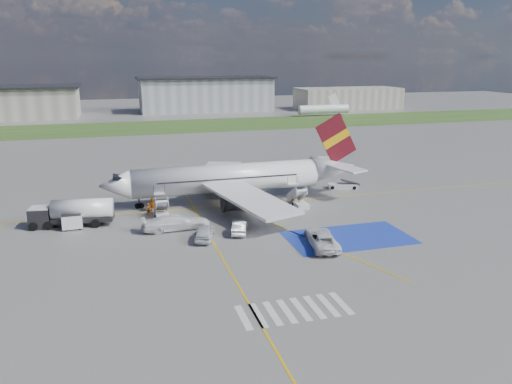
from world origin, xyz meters
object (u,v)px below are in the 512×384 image
fuel_tanker (73,215)px  car_silver_b (240,227)px  belt_loader (343,186)px  van_white_a (322,236)px  airliner (237,177)px  car_silver_a (205,232)px  van_white_b (176,220)px  gpu_cart (72,222)px

fuel_tanker → car_silver_b: (18.68, -8.07, -0.63)m
belt_loader → van_white_a: size_ratio=0.86×
airliner → van_white_a: bearing=-76.8°
van_white_a → car_silver_b: bearing=-30.0°
airliner → van_white_a: size_ratio=6.36×
car_silver_a → car_silver_b: 4.37m
airliner → car_silver_b: airliner is taller
car_silver_b → van_white_b: size_ratio=0.76×
airliner → fuel_tanker: (-21.61, -4.96, -2.02)m
car_silver_a → van_white_a: 12.97m
gpu_cart → car_silver_a: size_ratio=0.48×
airliner → van_white_a: airliner is taller
airliner → car_silver_b: (-2.93, -13.03, -2.65)m
fuel_tanker → car_silver_a: (14.41, -9.02, -0.55)m
fuel_tanker → car_silver_b: size_ratio=2.17×
van_white_a → airliner: bearing=-66.1°
car_silver_b → car_silver_a: bearing=30.6°
airliner → car_silver_a: airliner is taller
airliner → car_silver_b: bearing=-102.7°
van_white_a → car_silver_a: bearing=-14.3°
airliner → car_silver_a: (-7.20, -13.97, -2.56)m
airliner → van_white_a: (4.56, -19.45, -2.31)m
airliner → car_silver_a: 15.92m
gpu_cart → car_silver_b: size_ratio=0.51×
belt_loader → car_silver_b: size_ratio=1.10×
airliner → car_silver_a: size_ratio=7.55×
fuel_tanker → belt_loader: (39.12, 7.01, -1.02)m
van_white_b → car_silver_a: bearing=-150.7°
car_silver_a → gpu_cart: bearing=-10.5°
belt_loader → car_silver_b: (-20.44, -15.08, 0.39)m
fuel_tanker → car_silver_b: bearing=-15.7°
gpu_cart → car_silver_a: bearing=-30.3°
fuel_tanker → car_silver_a: 17.01m
van_white_b → gpu_cart: bearing=69.9°
gpu_cart → car_silver_b: bearing=-22.1°
car_silver_a → van_white_a: (11.76, -5.48, 0.26)m
car_silver_a → car_silver_b: bearing=-149.9°
belt_loader → van_white_b: (-27.36, -11.89, 0.81)m
belt_loader → van_white_b: van_white_b is taller
fuel_tanker → van_white_b: (11.76, -4.88, -0.20)m
fuel_tanker → car_silver_b: 20.36m
car_silver_b → van_white_b: 7.64m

